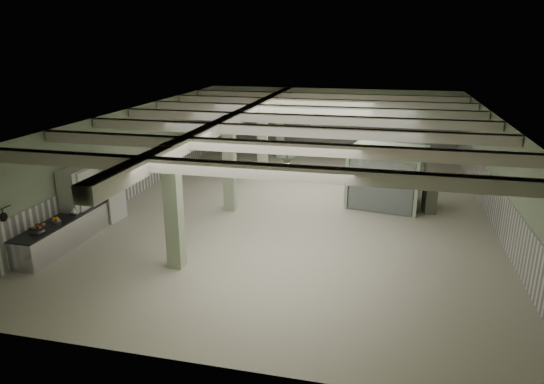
% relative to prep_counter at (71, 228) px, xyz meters
% --- Properties ---
extents(floor, '(20.00, 20.00, 0.00)m').
position_rel_prep_counter_xyz_m(floor, '(6.54, 5.10, -0.46)').
color(floor, beige).
rests_on(floor, ground).
extents(ceiling, '(14.00, 20.00, 0.02)m').
position_rel_prep_counter_xyz_m(ceiling, '(6.54, 5.10, 3.14)').
color(ceiling, white).
rests_on(ceiling, wall_back).
extents(wall_back, '(14.00, 0.02, 3.60)m').
position_rel_prep_counter_xyz_m(wall_back, '(6.54, 15.10, 1.34)').
color(wall_back, '#A0B792').
rests_on(wall_back, floor).
extents(wall_front, '(14.00, 0.02, 3.60)m').
position_rel_prep_counter_xyz_m(wall_front, '(6.54, -4.90, 1.34)').
color(wall_front, '#A0B792').
rests_on(wall_front, floor).
extents(wall_left, '(0.02, 20.00, 3.60)m').
position_rel_prep_counter_xyz_m(wall_left, '(-0.46, 5.10, 1.34)').
color(wall_left, '#A0B792').
rests_on(wall_left, floor).
extents(wall_right, '(0.02, 20.00, 3.60)m').
position_rel_prep_counter_xyz_m(wall_right, '(13.54, 5.10, 1.34)').
color(wall_right, '#A0B792').
rests_on(wall_right, floor).
extents(wainscot_left, '(0.05, 19.90, 1.50)m').
position_rel_prep_counter_xyz_m(wainscot_left, '(-0.43, 5.10, 0.29)').
color(wainscot_left, white).
rests_on(wainscot_left, floor).
extents(wainscot_right, '(0.05, 19.90, 1.50)m').
position_rel_prep_counter_xyz_m(wainscot_right, '(13.52, 5.10, 0.29)').
color(wainscot_right, white).
rests_on(wainscot_right, floor).
extents(wainscot_back, '(13.90, 0.05, 1.50)m').
position_rel_prep_counter_xyz_m(wainscot_back, '(6.54, 15.07, 0.29)').
color(wainscot_back, white).
rests_on(wainscot_back, floor).
extents(girder, '(0.45, 19.90, 0.40)m').
position_rel_prep_counter_xyz_m(girder, '(4.04, 5.10, 2.92)').
color(girder, beige).
rests_on(girder, ceiling).
extents(beam_a, '(13.90, 0.35, 0.32)m').
position_rel_prep_counter_xyz_m(beam_a, '(6.54, -2.40, 2.96)').
color(beam_a, beige).
rests_on(beam_a, ceiling).
extents(beam_b, '(13.90, 0.35, 0.32)m').
position_rel_prep_counter_xyz_m(beam_b, '(6.54, 0.10, 2.96)').
color(beam_b, beige).
rests_on(beam_b, ceiling).
extents(beam_c, '(13.90, 0.35, 0.32)m').
position_rel_prep_counter_xyz_m(beam_c, '(6.54, 2.60, 2.96)').
color(beam_c, beige).
rests_on(beam_c, ceiling).
extents(beam_d, '(13.90, 0.35, 0.32)m').
position_rel_prep_counter_xyz_m(beam_d, '(6.54, 5.10, 2.96)').
color(beam_d, beige).
rests_on(beam_d, ceiling).
extents(beam_e, '(13.90, 0.35, 0.32)m').
position_rel_prep_counter_xyz_m(beam_e, '(6.54, 7.60, 2.96)').
color(beam_e, beige).
rests_on(beam_e, ceiling).
extents(beam_f, '(13.90, 0.35, 0.32)m').
position_rel_prep_counter_xyz_m(beam_f, '(6.54, 10.10, 2.96)').
color(beam_f, beige).
rests_on(beam_f, ceiling).
extents(beam_g, '(13.90, 0.35, 0.32)m').
position_rel_prep_counter_xyz_m(beam_g, '(6.54, 12.60, 2.96)').
color(beam_g, beige).
rests_on(beam_g, ceiling).
extents(column_a, '(0.42, 0.42, 3.60)m').
position_rel_prep_counter_xyz_m(column_a, '(4.04, -0.90, 1.34)').
color(column_a, '#9DAE8C').
rests_on(column_a, floor).
extents(column_b, '(0.42, 0.42, 3.60)m').
position_rel_prep_counter_xyz_m(column_b, '(4.04, 4.10, 1.34)').
color(column_b, '#9DAE8C').
rests_on(column_b, floor).
extents(column_c, '(0.42, 0.42, 3.60)m').
position_rel_prep_counter_xyz_m(column_c, '(4.04, 9.10, 1.34)').
color(column_c, '#9DAE8C').
rests_on(column_c, floor).
extents(column_d, '(0.42, 0.42, 3.60)m').
position_rel_prep_counter_xyz_m(column_d, '(4.04, 13.10, 1.34)').
color(column_d, '#9DAE8C').
rests_on(column_d, floor).
extents(pendant_front, '(0.44, 0.44, 0.22)m').
position_rel_prep_counter_xyz_m(pendant_front, '(7.04, 0.10, 2.59)').
color(pendant_front, '#344332').
rests_on(pendant_front, ceiling).
extents(pendant_mid, '(0.44, 0.44, 0.22)m').
position_rel_prep_counter_xyz_m(pendant_mid, '(7.04, 5.60, 2.59)').
color(pendant_mid, '#344332').
rests_on(pendant_mid, ceiling).
extents(pendant_back, '(0.44, 0.44, 0.22)m').
position_rel_prep_counter_xyz_m(pendant_back, '(7.04, 10.60, 2.59)').
color(pendant_back, '#344332').
rests_on(pendant_back, ceiling).
extents(prep_counter, '(0.82, 4.67, 0.91)m').
position_rel_prep_counter_xyz_m(prep_counter, '(0.00, 0.00, 0.00)').
color(prep_counter, silver).
rests_on(prep_counter, floor).
extents(pitcher_near, '(0.27, 0.29, 0.29)m').
position_rel_prep_counter_xyz_m(pitcher_near, '(0.05, 1.01, 0.58)').
color(pitcher_near, silver).
rests_on(pitcher_near, prep_counter).
extents(pitcher_far, '(0.19, 0.22, 0.27)m').
position_rel_prep_counter_xyz_m(pitcher_far, '(0.18, -0.02, 0.57)').
color(pitcher_far, silver).
rests_on(pitcher_far, prep_counter).
extents(veg_colander, '(0.49, 0.49, 0.22)m').
position_rel_prep_counter_xyz_m(veg_colander, '(-0.02, -1.49, 0.55)').
color(veg_colander, '#3B3A3F').
rests_on(veg_colander, prep_counter).
extents(orange_bowl, '(0.30, 0.30, 0.09)m').
position_rel_prep_counter_xyz_m(orange_bowl, '(0.01, -0.66, 0.49)').
color(orange_bowl, '#B2B2B7').
rests_on(orange_bowl, prep_counter).
extents(skillet_far, '(0.03, 0.25, 0.25)m').
position_rel_prep_counter_xyz_m(skillet_far, '(-0.34, -2.27, 1.17)').
color(skillet_far, black).
rests_on(skillet_far, hook_rail).
extents(walkin_cooler, '(0.85, 2.49, 2.28)m').
position_rel_prep_counter_xyz_m(walkin_cooler, '(-0.08, 1.33, 0.68)').
color(walkin_cooler, silver).
rests_on(walkin_cooler, floor).
extents(guard_booth, '(3.22, 2.88, 2.39)m').
position_rel_prep_counter_xyz_m(guard_booth, '(9.79, 6.08, 1.13)').
color(guard_booth, '#A2BA95').
rests_on(guard_booth, floor).
extents(filing_cabinet, '(0.52, 0.67, 1.29)m').
position_rel_prep_counter_xyz_m(filing_cabinet, '(11.41, 5.52, 0.18)').
color(filing_cabinet, '#5E6150').
rests_on(filing_cabinet, floor).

